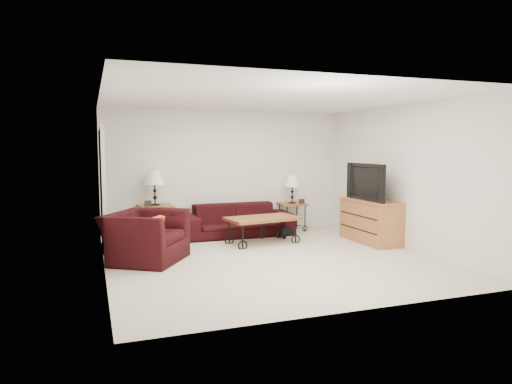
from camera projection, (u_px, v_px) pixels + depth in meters
ground at (271, 259)px, 7.33m from camera, size 5.00×5.00×0.00m
wall_back at (227, 172)px, 9.56m from camera, size 5.00×0.02×2.50m
wall_front at (359, 196)px, 4.87m from camera, size 5.00×0.02×2.50m
wall_left at (102, 184)px, 6.37m from camera, size 0.02×5.00×2.50m
wall_right at (405, 177)px, 8.05m from camera, size 0.02×5.00×2.50m
ceiling at (271, 99)px, 7.09m from camera, size 5.00×5.00×0.00m
doorway at (102, 191)px, 7.95m from camera, size 0.08×0.94×2.04m
sofa at (238, 220)px, 9.22m from camera, size 2.17×0.85×0.63m
side_table_left at (155, 222)px, 8.86m from camera, size 0.67×0.67×0.66m
side_table_right at (292, 217)px, 9.82m from camera, size 0.59×0.59×0.59m
lamp_left at (155, 188)px, 8.79m from camera, size 0.42×0.42×0.66m
lamp_right at (292, 189)px, 9.77m from camera, size 0.37×0.37×0.59m
photo_frame_left at (148, 203)px, 8.63m from camera, size 0.13×0.05×0.11m
photo_frame_right at (302, 201)px, 9.70m from camera, size 0.12×0.05×0.10m
coffee_table at (263, 230)px, 8.49m from camera, size 1.40×0.90×0.49m
armchair at (146, 237)px, 7.14m from camera, size 1.51×1.55×0.77m
throw_pillow at (156, 228)px, 7.14m from camera, size 0.26×0.34×0.35m
tv_stand at (371, 221)px, 8.60m from camera, size 0.55×1.31×0.79m
television at (371, 182)px, 8.53m from camera, size 0.15×1.18×0.68m
backpack at (285, 228)px, 8.89m from camera, size 0.37×0.30×0.43m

